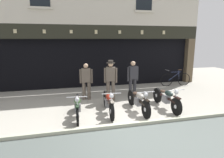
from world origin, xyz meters
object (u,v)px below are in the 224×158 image
object	(u,v)px
motorcycle_left	(78,106)
motorcycle_center	(138,100)
motorcycle_center_left	(108,102)
advert_board_far	(151,53)
leaning_bicycle	(175,79)
salesman_right	(133,77)
advert_board_near	(131,54)
salesman_left	(86,80)
motorcycle_center_right	(166,98)
shopkeeper_center	(111,78)

from	to	relation	value
motorcycle_left	motorcycle_center	xyz separation A→B (m)	(2.18, 0.01, 0.00)
motorcycle_center_left	advert_board_far	world-z (taller)	advert_board_far
motorcycle_center	leaning_bicycle	bearing A→B (deg)	-138.36
salesman_right	advert_board_near	distance (m)	2.60
motorcycle_center	advert_board_far	world-z (taller)	advert_board_far
advert_board_far	leaning_bicycle	xyz separation A→B (m)	(1.10, -1.02, -1.43)
motorcycle_center_left	salesman_left	distance (m)	1.94
motorcycle_center_right	shopkeeper_center	world-z (taller)	shopkeeper_center
motorcycle_left	motorcycle_center	size ratio (longest dim) A/B	0.96
motorcycle_center	shopkeeper_center	size ratio (longest dim) A/B	1.16
motorcycle_center_right	salesman_left	world-z (taller)	salesman_left
advert_board_near	salesman_left	bearing A→B (deg)	-140.68
motorcycle_center_right	salesman_right	size ratio (longest dim) A/B	1.25
motorcycle_center_right	advert_board_far	world-z (taller)	advert_board_far
leaning_bicycle	salesman_left	bearing A→B (deg)	108.96
motorcycle_center_left	leaning_bicycle	xyz separation A→B (m)	(4.60, 3.13, -0.04)
motorcycle_center	motorcycle_center_right	xyz separation A→B (m)	(1.14, 0.02, -0.00)
motorcycle_center_left	advert_board_near	xyz separation A→B (m)	(2.30, 4.15, 1.31)
motorcycle_center_right	advert_board_near	world-z (taller)	advert_board_near
advert_board_far	leaning_bicycle	bearing A→B (deg)	-42.99
motorcycle_center_left	motorcycle_center	distance (m)	1.10
salesman_right	motorcycle_center_left	bearing A→B (deg)	40.50
motorcycle_center_left	motorcycle_center	bearing A→B (deg)	178.59
motorcycle_left	salesman_right	xyz separation A→B (m)	(2.65, 1.91, 0.48)
salesman_left	advert_board_far	size ratio (longest dim) A/B	1.78
salesman_left	leaning_bicycle	bearing A→B (deg)	-156.19
motorcycle_left	salesman_right	distance (m)	3.30
leaning_bicycle	salesman_right	bearing A→B (deg)	118.24
salesman_right	motorcycle_center_right	bearing A→B (deg)	101.42
salesman_right	advert_board_near	size ratio (longest dim) A/B	1.73
motorcycle_center	leaning_bicycle	world-z (taller)	leaning_bicycle
advert_board_far	motorcycle_center_right	bearing A→B (deg)	-106.73
advert_board_near	leaning_bicycle	size ratio (longest dim) A/B	0.53
motorcycle_left	salesman_left	bearing A→B (deg)	-100.87
motorcycle_left	advert_board_far	size ratio (longest dim) A/B	2.18
motorcycle_center	salesman_right	xyz separation A→B (m)	(0.47, 1.89, 0.48)
motorcycle_left	salesman_left	xyz separation A→B (m)	(0.53, 1.92, 0.46)
salesman_left	advert_board_near	world-z (taller)	advert_board_near
salesman_right	advert_board_far	bearing A→B (deg)	-138.14
motorcycle_center	motorcycle_center_right	bearing A→B (deg)	-179.79
salesman_left	leaning_bicycle	xyz separation A→B (m)	(5.16, 1.32, -0.49)
salesman_left	salesman_right	distance (m)	2.12
motorcycle_center	advert_board_far	distance (m)	5.08
shopkeeper_center	advert_board_near	xyz separation A→B (m)	(1.87, 2.73, 0.76)
motorcycle_center	salesman_left	world-z (taller)	salesman_left
motorcycle_center_left	motorcycle_left	bearing A→B (deg)	9.61
salesman_left	salesman_right	world-z (taller)	salesman_right
motorcycle_center_right	leaning_bicycle	bearing A→B (deg)	-126.74
salesman_left	shopkeeper_center	distance (m)	1.07
motorcycle_center	advert_board_near	distance (m)	4.61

